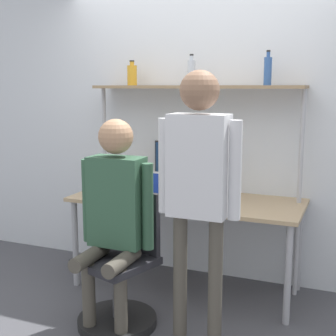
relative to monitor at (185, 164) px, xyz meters
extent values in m
plane|color=#4C4C51|center=(0.09, -0.60, -1.02)|extent=(12.00, 12.00, 0.00)
cube|color=silver|center=(0.09, 0.19, 0.33)|extent=(8.00, 0.06, 2.70)
cube|color=tan|center=(0.09, -0.21, -0.26)|extent=(1.87, 0.74, 0.03)
cylinder|color=#A5A5AA|center=(-0.78, -0.52, -0.65)|extent=(0.05, 0.05, 0.74)
cylinder|color=#A5A5AA|center=(0.97, -0.52, -0.65)|extent=(0.05, 0.05, 0.74)
cylinder|color=#A5A5AA|center=(-0.78, 0.10, -0.65)|extent=(0.05, 0.05, 0.74)
cylinder|color=#A5A5AA|center=(0.97, 0.10, -0.65)|extent=(0.05, 0.05, 0.74)
cube|color=#997A56|center=(0.09, -0.01, 0.65)|extent=(1.78, 0.31, 0.02)
cylinder|color=#B2B2B7|center=(-0.78, -0.01, -0.18)|extent=(0.04, 0.04, 1.68)
cylinder|color=#B2B2B7|center=(0.96, -0.01, -0.18)|extent=(0.04, 0.04, 1.68)
cylinder|color=black|center=(0.00, 0.00, -0.24)|extent=(0.17, 0.17, 0.01)
cylinder|color=black|center=(0.00, 0.00, -0.18)|extent=(0.06, 0.06, 0.11)
cube|color=black|center=(0.00, 0.00, 0.02)|extent=(0.56, 0.01, 0.32)
cube|color=navy|center=(0.00, 0.00, 0.02)|extent=(0.53, 0.02, 0.30)
cube|color=#BCBCC1|center=(-0.17, -0.36, -0.24)|extent=(0.33, 0.21, 0.01)
cube|color=black|center=(-0.17, -0.37, -0.24)|extent=(0.28, 0.12, 0.00)
cube|color=#BCBCC1|center=(-0.17, -0.28, -0.14)|extent=(0.33, 0.08, 0.20)
cube|color=navy|center=(-0.17, -0.29, -0.14)|extent=(0.29, 0.06, 0.18)
cube|color=black|center=(0.12, -0.32, -0.24)|extent=(0.07, 0.15, 0.01)
cube|color=black|center=(0.12, -0.32, -0.24)|extent=(0.06, 0.13, 0.00)
cylinder|color=black|center=(-0.14, -0.99, -0.99)|extent=(0.56, 0.56, 0.06)
cylinder|color=#4C4C51|center=(-0.14, -0.99, -0.77)|extent=(0.06, 0.06, 0.39)
cube|color=#26262B|center=(-0.14, -0.99, -0.55)|extent=(0.58, 0.58, 0.05)
cube|color=#26262B|center=(-0.07, -0.79, -0.30)|extent=(0.40, 0.17, 0.45)
cylinder|color=#4C473D|center=(-0.26, -1.16, -0.77)|extent=(0.09, 0.09, 0.50)
cylinder|color=#4C473D|center=(-0.02, -1.16, -0.77)|extent=(0.09, 0.09, 0.50)
cylinder|color=#4C473D|center=(-0.26, -1.13, -0.48)|extent=(0.10, 0.38, 0.10)
cylinder|color=#4C473D|center=(-0.02, -1.13, -0.48)|extent=(0.10, 0.38, 0.10)
cube|color=#33593F|center=(-0.14, -0.96, -0.13)|extent=(0.38, 0.20, 0.62)
cylinder|color=#33593F|center=(-0.37, -0.96, -0.14)|extent=(0.08, 0.08, 0.59)
cylinder|color=#33593F|center=(0.09, -0.96, -0.14)|extent=(0.08, 0.08, 0.59)
sphere|color=tan|center=(-0.14, -0.96, 0.32)|extent=(0.24, 0.24, 0.24)
cylinder|color=#4C473D|center=(0.36, -1.05, -0.58)|extent=(0.09, 0.09, 0.88)
cylinder|color=#4C473D|center=(0.59, -1.05, -0.58)|extent=(0.09, 0.09, 0.88)
cube|color=silver|center=(0.48, -1.05, 0.18)|extent=(0.36, 0.20, 0.63)
cylinder|color=silver|center=(0.25, -1.05, 0.16)|extent=(0.08, 0.08, 0.59)
cylinder|color=silver|center=(0.70, -1.05, 0.16)|extent=(0.08, 0.08, 0.59)
sphere|color=#8C664C|center=(0.48, -1.05, 0.63)|extent=(0.24, 0.24, 0.24)
cylinder|color=#335999|center=(0.68, -0.01, 0.77)|extent=(0.06, 0.06, 0.21)
cylinder|color=#335999|center=(0.68, -0.01, 0.89)|extent=(0.03, 0.03, 0.04)
cylinder|color=black|center=(0.68, -0.01, 0.92)|extent=(0.03, 0.03, 0.01)
cylinder|color=silver|center=(0.06, -0.01, 0.76)|extent=(0.06, 0.06, 0.20)
cylinder|color=silver|center=(0.06, -0.01, 0.88)|extent=(0.03, 0.03, 0.04)
cylinder|color=black|center=(0.06, -0.01, 0.91)|extent=(0.03, 0.03, 0.01)
cylinder|color=gold|center=(-0.49, -0.01, 0.74)|extent=(0.08, 0.08, 0.17)
cylinder|color=gold|center=(-0.49, -0.01, 0.85)|extent=(0.04, 0.04, 0.03)
cylinder|color=black|center=(-0.49, -0.01, 0.87)|extent=(0.04, 0.04, 0.01)
camera|label=1|loc=(1.36, -3.70, 0.65)|focal=50.00mm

